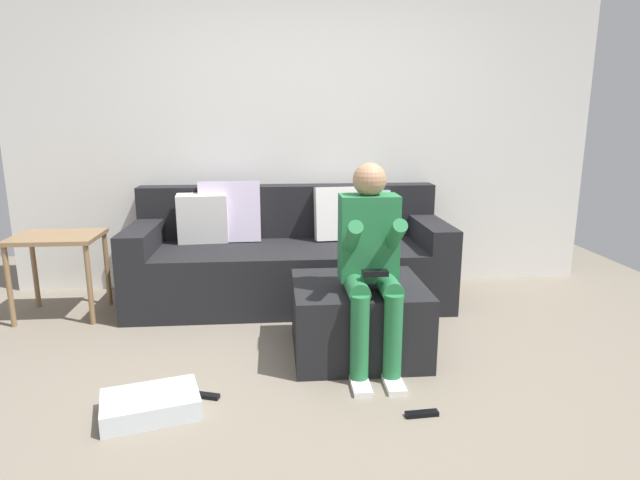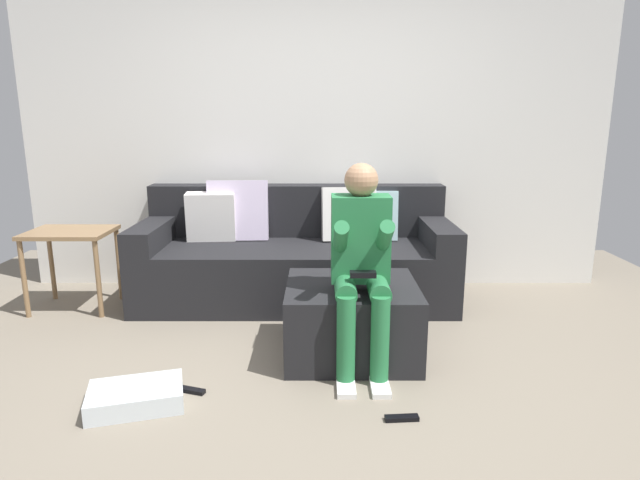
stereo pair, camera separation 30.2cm
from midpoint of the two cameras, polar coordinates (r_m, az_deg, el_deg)
name	(u,v)px [view 1 (the left image)]	position (r m, az deg, el deg)	size (l,w,h in m)	color
ground_plane	(330,397)	(2.89, -2.05, -16.52)	(6.32, 6.32, 0.00)	slate
wall_back	(306,124)	(4.53, -3.51, 12.33)	(4.86, 0.10, 2.75)	silver
couch_sectional	(289,258)	(4.23, -5.36, -1.91)	(2.42, 0.91, 0.94)	black
ottoman	(358,318)	(3.29, 1.45, -8.41)	(0.79, 0.72, 0.44)	black
person_seated	(371,255)	(3.00, 2.58, -1.65)	(0.33, 0.57, 1.18)	#26723F
storage_bin	(151,404)	(2.89, -20.70, -16.23)	(0.46, 0.30, 0.10)	silver
side_table	(58,248)	(4.32, -28.14, -0.77)	(0.60, 0.46, 0.61)	olive
remote_near_ottoman	(422,414)	(2.75, 7.64, -18.05)	(0.16, 0.04, 0.02)	black
remote_by_storage_bin	(203,395)	(2.98, -15.37, -15.83)	(0.17, 0.04, 0.02)	black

